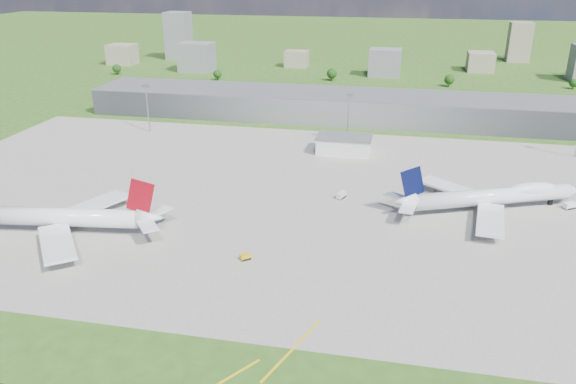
% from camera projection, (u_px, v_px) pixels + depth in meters
% --- Properties ---
extents(ground, '(1400.00, 1400.00, 0.00)m').
position_uv_depth(ground, '(336.00, 125.00, 324.97)').
color(ground, '#305219').
rests_on(ground, ground).
extents(apron, '(360.00, 190.00, 0.08)m').
position_uv_depth(apron, '(327.00, 199.00, 223.37)').
color(apron, gray).
rests_on(apron, ground).
extents(terminal, '(300.00, 42.00, 15.00)m').
position_uv_depth(terminal, '(340.00, 106.00, 335.72)').
color(terminal, slate).
rests_on(terminal, ground).
extents(ops_building, '(26.00, 16.00, 8.00)m').
position_uv_depth(ops_building, '(344.00, 145.00, 276.26)').
color(ops_building, silver).
rests_on(ops_building, ground).
extents(mast_west, '(3.50, 2.00, 25.90)m').
position_uv_depth(mast_west, '(147.00, 100.00, 305.29)').
color(mast_west, gray).
rests_on(mast_west, ground).
extents(mast_center, '(3.50, 2.00, 25.90)m').
position_uv_depth(mast_center, '(348.00, 110.00, 284.67)').
color(mast_center, gray).
rests_on(mast_center, ground).
extents(airliner_red_twin, '(75.90, 58.71, 20.84)m').
position_uv_depth(airliner_red_twin, '(59.00, 218.00, 193.47)').
color(airliner_red_twin, white).
rests_on(airliner_red_twin, ground).
extents(airliner_blue_quad, '(71.92, 54.73, 19.70)m').
position_uv_depth(airliner_blue_quad, '(492.00, 197.00, 211.14)').
color(airliner_blue_quad, white).
rests_on(airliner_blue_quad, ground).
extents(fire_truck, '(9.49, 4.35, 4.03)m').
position_uv_depth(fire_truck, '(56.00, 243.00, 183.95)').
color(fire_truck, '#BA140D').
rests_on(fire_truck, ground).
extents(tug_yellow, '(3.97, 3.78, 1.75)m').
position_uv_depth(tug_yellow, '(246.00, 257.00, 177.20)').
color(tug_yellow, gold).
rests_on(tug_yellow, ground).
extents(van_white_near, '(3.77, 5.42, 2.54)m').
position_uv_depth(van_white_near, '(342.00, 195.00, 223.43)').
color(van_white_near, silver).
rests_on(van_white_near, ground).
extents(van_white_far, '(5.19, 4.40, 2.46)m').
position_uv_depth(van_white_far, '(570.00, 206.00, 213.71)').
color(van_white_far, white).
rests_on(van_white_far, ground).
extents(bldg_far_w, '(24.00, 20.00, 18.00)m').
position_uv_depth(bldg_far_w, '(122.00, 54.00, 516.89)').
color(bldg_far_w, gray).
rests_on(bldg_far_w, ground).
extents(bldg_w, '(28.00, 22.00, 24.00)m').
position_uv_depth(bldg_w, '(197.00, 57.00, 482.63)').
color(bldg_w, slate).
rests_on(bldg_w, ground).
extents(bldg_cw, '(20.00, 18.00, 14.00)m').
position_uv_depth(bldg_cw, '(297.00, 59.00, 505.78)').
color(bldg_cw, gray).
rests_on(bldg_cw, ground).
extents(bldg_c, '(26.00, 20.00, 22.00)m').
position_uv_depth(bldg_c, '(385.00, 63.00, 462.08)').
color(bldg_c, slate).
rests_on(bldg_c, ground).
extents(bldg_ce, '(22.00, 24.00, 16.00)m').
position_uv_depth(bldg_ce, '(480.00, 62.00, 484.47)').
color(bldg_ce, gray).
rests_on(bldg_ce, ground).
extents(bldg_tall_w, '(22.00, 20.00, 44.00)m').
position_uv_depth(bldg_tall_w, '(179.00, 36.00, 540.73)').
color(bldg_tall_w, slate).
rests_on(bldg_tall_w, ground).
extents(bldg_tall_e, '(20.00, 18.00, 36.00)m').
position_uv_depth(bldg_tall_e, '(519.00, 42.00, 527.57)').
color(bldg_tall_e, gray).
rests_on(bldg_tall_e, ground).
extents(tree_far_w, '(7.20, 7.20, 8.80)m').
position_uv_depth(tree_far_w, '(117.00, 68.00, 469.27)').
color(tree_far_w, '#382314').
rests_on(tree_far_w, ground).
extents(tree_w, '(6.75, 6.75, 8.25)m').
position_uv_depth(tree_w, '(218.00, 74.00, 447.99)').
color(tree_w, '#382314').
rests_on(tree_w, ground).
extents(tree_c, '(8.10, 8.10, 9.90)m').
position_uv_depth(tree_c, '(332.00, 74.00, 444.34)').
color(tree_c, '#382314').
rests_on(tree_c, ground).
extents(tree_e, '(7.65, 7.65, 9.35)m').
position_uv_depth(tree_e, '(449.00, 80.00, 423.06)').
color(tree_e, '#382314').
rests_on(tree_e, ground).
extents(tree_far_e, '(6.30, 6.30, 7.70)m').
position_uv_depth(tree_far_e, '(574.00, 83.00, 415.62)').
color(tree_far_e, '#382314').
rests_on(tree_far_e, ground).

